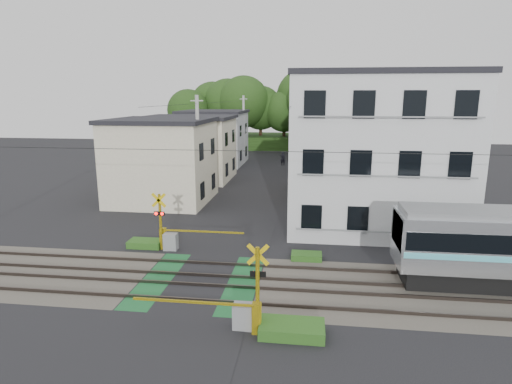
# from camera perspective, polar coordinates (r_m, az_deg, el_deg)

# --- Properties ---
(ground) EXTENTS (120.00, 120.00, 0.00)m
(ground) POSITION_cam_1_polar(r_m,az_deg,el_deg) (19.27, -7.49, -11.68)
(ground) COLOR black
(track_bed) EXTENTS (120.00, 120.00, 0.14)m
(track_bed) POSITION_cam_1_polar(r_m,az_deg,el_deg) (19.26, -7.50, -11.58)
(track_bed) COLOR #47423A
(track_bed) RESTS_ON ground
(crossing_signal_near) EXTENTS (4.74, 0.65, 3.09)m
(crossing_signal_near) POSITION_cam_1_polar(r_m,az_deg,el_deg) (15.25, -1.42, -15.48)
(crossing_signal_near) COLOR #E3BD0B
(crossing_signal_near) RESTS_ON ground
(crossing_signal_far) EXTENTS (4.74, 0.65, 3.09)m
(crossing_signal_far) POSITION_cam_1_polar(r_m,az_deg,el_deg) (22.99, -11.50, -5.84)
(crossing_signal_far) COLOR #E3BD0B
(crossing_signal_far) RESTS_ON ground
(apartment_block) EXTENTS (10.20, 8.36, 9.30)m
(apartment_block) POSITION_cam_1_polar(r_m,az_deg,el_deg) (26.91, 15.55, 5.25)
(apartment_block) COLOR silver
(apartment_block) RESTS_ON ground
(houses_row) EXTENTS (22.07, 31.35, 6.80)m
(houses_row) POSITION_cam_1_polar(r_m,az_deg,el_deg) (43.34, 1.47, 6.47)
(houses_row) COLOR beige
(houses_row) RESTS_ON ground
(tree_hill) EXTENTS (40.00, 14.04, 11.97)m
(tree_hill) POSITION_cam_1_polar(r_m,az_deg,el_deg) (65.45, 4.05, 10.92)
(tree_hill) COLOR #234216
(tree_hill) RESTS_ON ground
(catenary) EXTENTS (60.00, 5.04, 7.00)m
(catenary) POSITION_cam_1_polar(r_m,az_deg,el_deg) (17.54, 11.49, -1.49)
(catenary) COLOR #2D2D33
(catenary) RESTS_ON ground
(utility_poles) EXTENTS (7.90, 42.00, 8.00)m
(utility_poles) POSITION_cam_1_polar(r_m,az_deg,el_deg) (40.54, -0.80, 7.23)
(utility_poles) COLOR #A5A5A0
(utility_poles) RESTS_ON ground
(pedestrian) EXTENTS (0.71, 0.60, 1.66)m
(pedestrian) POSITION_cam_1_polar(r_m,az_deg,el_deg) (50.12, 3.58, 4.51)
(pedestrian) COLOR black
(pedestrian) RESTS_ON ground
(weed_patches) EXTENTS (10.25, 8.80, 0.40)m
(weed_patches) POSITION_cam_1_polar(r_m,az_deg,el_deg) (18.77, -2.28, -11.65)
(weed_patches) COLOR #2D5E1E
(weed_patches) RESTS_ON ground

